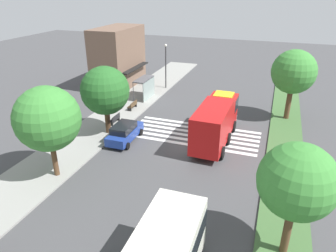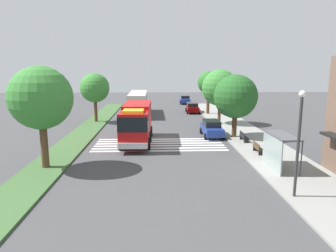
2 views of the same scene
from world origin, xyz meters
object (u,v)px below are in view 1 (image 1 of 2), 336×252
object	(u,v)px
fire_truck	(216,120)
street_lamp	(166,62)
bench_near_shelter	(133,105)
sidewalk_tree_center	(105,91)
parked_car_east	(125,132)
median_tree_west	(294,72)
bench_west_of_shelter	(115,119)
bus_stop_shelter	(146,84)
sidewalk_tree_west	(48,119)
median_tree_far_west	(297,182)

from	to	relation	value
fire_truck	street_lamp	xyz separation A→B (m)	(13.22, 9.58, 1.54)
bench_near_shelter	sidewalk_tree_center	distance (m)	7.34
fire_truck	parked_car_east	xyz separation A→B (m)	(-2.79, 7.78, -1.23)
median_tree_west	sidewalk_tree_center	bearing A→B (deg)	120.18
bench_west_of_shelter	bench_near_shelter	bearing A→B (deg)	0.00
bus_stop_shelter	sidewalk_tree_west	bearing A→B (deg)	-178.69
bus_stop_shelter	median_tree_west	distance (m)	16.85
street_lamp	parked_car_east	bearing A→B (deg)	-173.58
median_tree_far_west	median_tree_west	xyz separation A→B (m)	(19.23, -0.00, 0.55)
fire_truck	bus_stop_shelter	world-z (taller)	fire_truck
sidewalk_tree_center	sidewalk_tree_west	bearing A→B (deg)	-180.00
fire_truck	bench_west_of_shelter	size ratio (longest dim) A/B	5.55
bus_stop_shelter	bench_near_shelter	bearing A→B (deg)	179.88
bench_near_shelter	median_tree_west	bearing A→B (deg)	-79.55
bench_west_of_shelter	sidewalk_tree_center	world-z (taller)	sidewalk_tree_center
median_tree_far_west	bus_stop_shelter	bearing A→B (deg)	39.30
parked_car_east	street_lamp	bearing A→B (deg)	5.60
sidewalk_tree_west	street_lamp	bearing A→B (deg)	-1.00
fire_truck	median_tree_far_west	distance (m)	13.51
parked_car_east	street_lamp	distance (m)	16.35
fire_truck	bus_stop_shelter	distance (m)	13.36
bench_west_of_shelter	sidewalk_tree_center	size ratio (longest dim) A/B	0.25
street_lamp	median_tree_west	bearing A→B (deg)	-110.19
street_lamp	median_tree_west	size ratio (longest dim) A/B	0.82
bench_west_of_shelter	median_tree_far_west	bearing A→B (deg)	-125.84
bench_near_shelter	sidewalk_tree_center	bearing A→B (deg)	-176.18
parked_car_east	bus_stop_shelter	bearing A→B (deg)	12.33
median_tree_west	street_lamp	bearing A→B (deg)	69.81
bus_stop_shelter	street_lamp	distance (m)	5.20
bench_near_shelter	median_tree_far_west	world-z (taller)	median_tree_far_west
parked_car_east	sidewalk_tree_west	distance (m)	8.18
median_tree_west	bench_near_shelter	bearing A→B (deg)	100.45
sidewalk_tree_center	median_tree_west	xyz separation A→B (m)	(9.36, -16.10, 0.82)
bus_stop_shelter	sidewalk_tree_west	world-z (taller)	sidewalk_tree_west
bench_west_of_shelter	median_tree_west	size ratio (longest dim) A/B	0.22
fire_truck	median_tree_far_west	world-z (taller)	median_tree_far_west
fire_truck	street_lamp	world-z (taller)	street_lamp
fire_truck	sidewalk_tree_west	bearing A→B (deg)	135.39
fire_truck	bench_near_shelter	world-z (taller)	fire_truck
bench_near_shelter	parked_car_east	bearing A→B (deg)	-159.96
bench_west_of_shelter	parked_car_east	bearing A→B (deg)	-138.31
median_tree_far_west	fire_truck	bearing A→B (deg)	27.44
sidewalk_tree_west	sidewalk_tree_center	distance (m)	7.78
parked_car_east	median_tree_west	bearing A→B (deg)	-54.45
fire_truck	bus_stop_shelter	xyz separation A→B (m)	(8.39, 10.39, -0.21)
median_tree_far_west	parked_car_east	bearing A→B (deg)	57.10
bench_west_of_shelter	sidewalk_tree_west	xyz separation A→B (m)	(-9.84, -0.42, 4.08)
bench_near_shelter	bench_west_of_shelter	world-z (taller)	same
sidewalk_tree_center	median_tree_far_west	bearing A→B (deg)	-121.49
bus_stop_shelter	sidewalk_tree_center	world-z (taller)	sidewalk_tree_center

